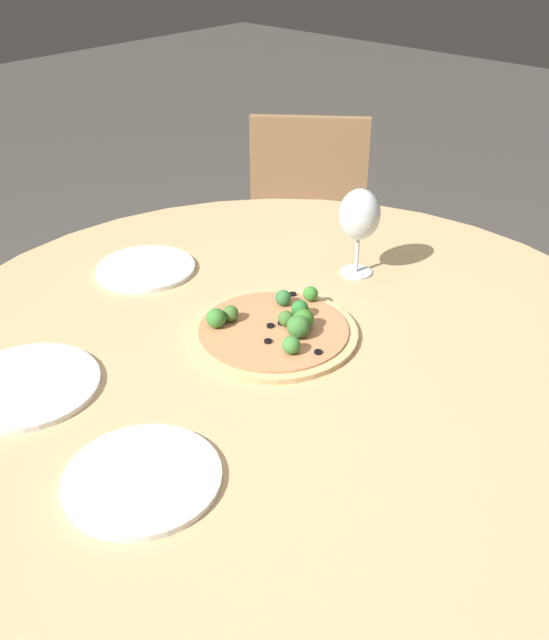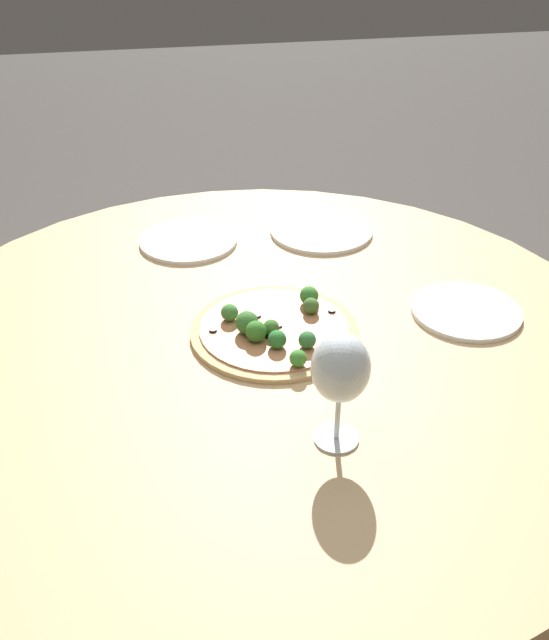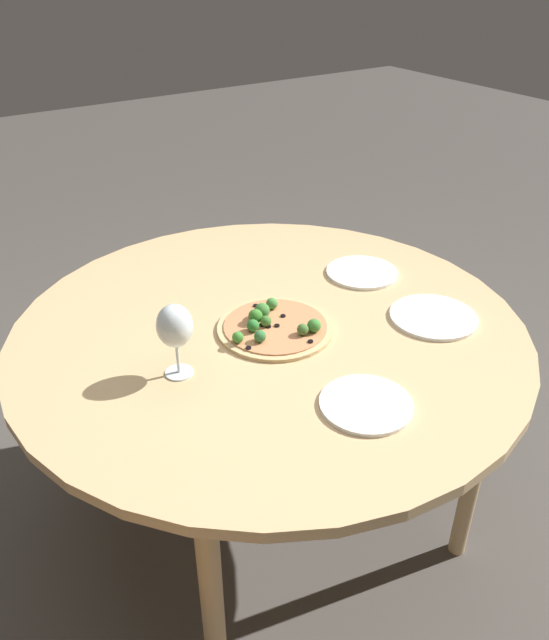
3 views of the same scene
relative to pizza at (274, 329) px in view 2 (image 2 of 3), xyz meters
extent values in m
plane|color=#4C4742|center=(-0.03, 0.01, -0.77)|extent=(12.00, 12.00, 0.00)
cylinder|color=tan|center=(-0.03, 0.01, -0.03)|extent=(1.36, 1.36, 0.03)
cylinder|color=tan|center=(0.39, -0.42, -0.41)|extent=(0.05, 0.05, 0.73)
cylinder|color=tan|center=(-0.45, 0.43, -0.41)|extent=(0.05, 0.05, 0.73)
cylinder|color=tan|center=(0.39, 0.43, -0.41)|extent=(0.05, 0.05, 0.73)
cylinder|color=tan|center=(0.00, 0.00, -0.01)|extent=(0.30, 0.30, 0.01)
cylinder|color=tan|center=(0.00, 0.00, 0.00)|extent=(0.27, 0.27, 0.00)
sphere|color=#2C7630|center=(-0.01, -0.06, 0.02)|extent=(0.03, 0.03, 0.03)
sphere|color=#446E30|center=(0.08, 0.04, 0.02)|extent=(0.03, 0.03, 0.03)
sphere|color=#377928|center=(-0.04, -0.03, 0.02)|extent=(0.04, 0.04, 0.04)
sphere|color=#33733A|center=(0.04, -0.07, 0.02)|extent=(0.03, 0.03, 0.03)
sphere|color=#40702E|center=(-0.01, -0.02, 0.02)|extent=(0.03, 0.03, 0.03)
sphere|color=#3C7833|center=(-0.05, 0.00, 0.02)|extent=(0.04, 0.04, 0.04)
sphere|color=#3C832F|center=(0.02, -0.12, 0.02)|extent=(0.03, 0.03, 0.03)
sphere|color=#418539|center=(-0.07, 0.04, 0.02)|extent=(0.03, 0.03, 0.03)
sphere|color=#3B7F32|center=(0.08, 0.07, 0.02)|extent=(0.04, 0.04, 0.04)
cylinder|color=black|center=(0.01, 0.00, 0.00)|extent=(0.01, 0.01, 0.00)
cylinder|color=black|center=(-0.02, -0.03, 0.00)|extent=(0.01, 0.01, 0.00)
cylinder|color=black|center=(-0.11, 0.01, 0.00)|extent=(0.01, 0.01, 0.00)
cylinder|color=black|center=(0.00, -0.02, 0.00)|extent=(0.01, 0.01, 0.00)
cylinder|color=black|center=(0.12, 0.03, 0.00)|extent=(0.01, 0.01, 0.00)
cylinder|color=black|center=(0.06, -0.11, 0.00)|extent=(0.01, 0.01, 0.00)
cylinder|color=black|center=(-0.02, 0.05, 0.00)|extent=(0.01, 0.01, 0.00)
cylinder|color=silver|center=(0.04, -0.29, -0.01)|extent=(0.07, 0.07, 0.00)
cylinder|color=silver|center=(0.04, -0.29, 0.03)|extent=(0.01, 0.01, 0.08)
ellipsoid|color=silver|center=(0.04, -0.29, 0.12)|extent=(0.08, 0.08, 0.11)
cylinder|color=white|center=(0.37, 0.00, -0.01)|extent=(0.21, 0.21, 0.01)
cylinder|color=white|center=(0.19, 0.39, -0.01)|extent=(0.23, 0.23, 0.01)
cylinder|color=white|center=(-0.12, 0.40, -0.01)|extent=(0.22, 0.22, 0.01)
camera|label=1|loc=(-0.73, 0.81, 0.68)|focal=40.00mm
camera|label=2|loc=(-0.21, -1.04, 0.71)|focal=40.00mm
camera|label=3|loc=(1.15, -0.75, 0.87)|focal=35.00mm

